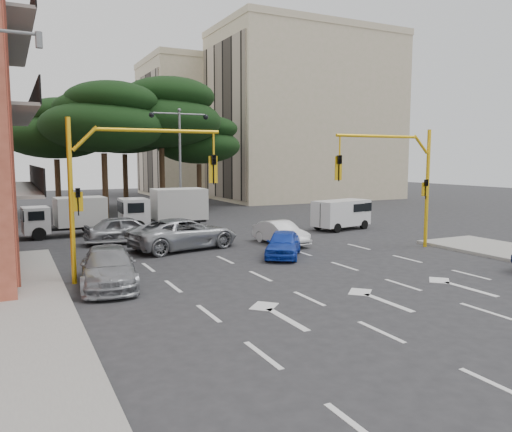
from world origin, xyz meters
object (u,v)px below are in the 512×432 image
(car_blue_compact, at_px, (283,244))
(street_lamp_center, at_px, (180,146))
(signal_mast_right, at_px, (401,172))
(box_truck_a, at_px, (66,217))
(car_silver_cross_a, at_px, (184,234))
(van_white, at_px, (341,215))
(box_truck_b, at_px, (164,210))
(signal_mast_left, at_px, (121,176))
(car_silver_wagon, at_px, (109,267))
(car_white_hatch, at_px, (281,233))
(car_silver_cross_b, at_px, (126,229))

(car_blue_compact, bearing_deg, street_lamp_center, 128.34)
(signal_mast_right, relative_size, box_truck_a, 1.29)
(car_silver_cross_a, bearing_deg, van_white, -91.17)
(car_blue_compact, xyz_separation_m, box_truck_b, (-2.57, 10.75, 0.71))
(signal_mast_left, height_order, car_silver_wagon, signal_mast_left)
(signal_mast_right, distance_m, car_blue_compact, 6.97)
(signal_mast_right, bearing_deg, box_truck_b, 126.32)
(car_white_hatch, xyz_separation_m, van_white, (6.23, 3.15, 0.35))
(signal_mast_right, distance_m, car_silver_cross_a, 11.24)
(signal_mast_left, relative_size, car_silver_cross_b, 1.38)
(car_silver_wagon, bearing_deg, car_white_hatch, 34.84)
(street_lamp_center, relative_size, box_truck_b, 1.44)
(street_lamp_center, relative_size, car_blue_compact, 2.15)
(signal_mast_left, relative_size, van_white, 1.56)
(signal_mast_right, bearing_deg, car_silver_wagon, -176.57)
(street_lamp_center, distance_m, car_silver_cross_a, 10.50)
(car_silver_cross_a, distance_m, box_truck_b, 6.83)
(car_silver_cross_a, height_order, van_white, van_white)
(signal_mast_right, distance_m, car_silver_cross_b, 14.66)
(signal_mast_right, height_order, car_silver_cross_b, signal_mast_right)
(van_white, bearing_deg, box_truck_b, -125.98)
(car_silver_wagon, distance_m, car_silver_cross_a, 7.56)
(signal_mast_right, height_order, car_silver_wagon, signal_mast_right)
(signal_mast_left, bearing_deg, box_truck_a, 94.12)
(car_silver_cross_a, distance_m, box_truck_a, 8.55)
(signal_mast_left, distance_m, car_white_hatch, 10.45)
(signal_mast_left, xyz_separation_m, car_silver_cross_a, (4.04, 5.01, -3.10))
(car_silver_cross_a, bearing_deg, signal_mast_right, -129.62)
(signal_mast_left, height_order, car_silver_cross_a, signal_mast_left)
(car_silver_cross_a, bearing_deg, signal_mast_left, 129.13)
(car_silver_cross_a, height_order, box_truck_a, box_truck_a)
(signal_mast_right, height_order, van_white, signal_mast_right)
(signal_mast_right, xyz_separation_m, car_white_hatch, (-4.53, 4.01, -3.27))
(signal_mast_left, relative_size, box_truck_a, 1.29)
(box_truck_b, bearing_deg, box_truck_a, 90.04)
(car_blue_compact, xyz_separation_m, car_silver_cross_a, (-3.49, 4.00, 0.17))
(van_white, xyz_separation_m, box_truck_a, (-16.17, 4.85, 0.18))
(car_blue_compact, xyz_separation_m, car_silver_wagon, (-8.26, -1.87, 0.06))
(car_white_hatch, relative_size, van_white, 0.97)
(street_lamp_center, distance_m, car_white_hatch, 11.33)
(car_silver_cross_b, height_order, box_truck_a, box_truck_a)
(street_lamp_center, relative_size, car_white_hatch, 2.07)
(car_silver_cross_a, distance_m, van_white, 11.47)
(box_truck_a, bearing_deg, car_silver_cross_a, -148.71)
(street_lamp_center, relative_size, car_silver_cross_a, 1.38)
(car_white_hatch, height_order, car_silver_cross_a, car_silver_cross_a)
(car_silver_cross_a, bearing_deg, box_truck_a, 23.03)
(signal_mast_right, distance_m, car_white_hatch, 6.88)
(car_silver_wagon, bearing_deg, signal_mast_left, 58.43)
(car_silver_cross_b, bearing_deg, signal_mast_left, 164.22)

